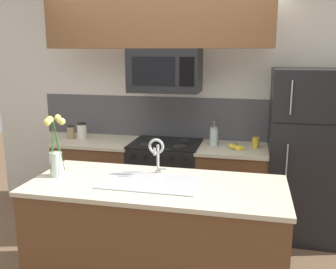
{
  "coord_description": "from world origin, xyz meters",
  "views": [
    {
      "loc": [
        0.92,
        -3.0,
        1.9
      ],
      "look_at": [
        0.17,
        0.27,
        1.16
      ],
      "focal_mm": 40.0,
      "sensor_mm": 36.0,
      "label": 1
    }
  ],
  "objects": [
    {
      "name": "sink_faucet",
      "position": [
        0.17,
        -0.13,
        1.11
      ],
      "size": [
        0.14,
        0.14,
        0.31
      ],
      "color": "#B7BABF",
      "rests_on": "island_counter"
    },
    {
      "name": "flower_vase",
      "position": [
        -0.62,
        -0.36,
        1.1
      ],
      "size": [
        0.2,
        0.18,
        0.5
      ],
      "color": "silver",
      "rests_on": "island_counter"
    },
    {
      "name": "back_counter_left",
      "position": [
        -0.81,
        0.9,
        0.46
      ],
      "size": [
        0.89,
        0.65,
        0.91
      ],
      "color": "brown",
      "rests_on": "ground"
    },
    {
      "name": "kitchen_sink",
      "position": [
        0.17,
        -0.35,
        0.84
      ],
      "size": [
        0.76,
        0.44,
        0.16
      ],
      "color": "#ADAFB5",
      "rests_on": "island_counter"
    },
    {
      "name": "splash_band",
      "position": [
        0.0,
        1.22,
        1.15
      ],
      "size": [
        3.21,
        0.01,
        0.48
      ],
      "primitive_type": "cube",
      "color": "#4C4C51",
      "rests_on": "rear_partition"
    },
    {
      "name": "stove_range",
      "position": [
        0.0,
        0.9,
        0.46
      ],
      "size": [
        0.76,
        0.64,
        0.93
      ],
      "color": "black",
      "rests_on": "ground"
    },
    {
      "name": "island_counter",
      "position": [
        0.22,
        -0.35,
        0.46
      ],
      "size": [
        1.99,
        0.84,
        0.91
      ],
      "color": "brown",
      "rests_on": "ground"
    },
    {
      "name": "back_counter_right",
      "position": [
        0.74,
        0.9,
        0.46
      ],
      "size": [
        0.75,
        0.65,
        0.91
      ],
      "color": "brown",
      "rests_on": "ground"
    },
    {
      "name": "storage_jar_tall",
      "position": [
        -1.14,
        0.91,
        0.99
      ],
      "size": [
        0.08,
        0.08,
        0.15
      ],
      "color": "#997F5B",
      "rests_on": "back_counter_left"
    },
    {
      "name": "upper_cabinet_band",
      "position": [
        -0.07,
        0.85,
        2.24
      ],
      "size": [
        2.34,
        0.34,
        0.6
      ],
      "primitive_type": "cube",
      "color": "brown"
    },
    {
      "name": "rear_partition",
      "position": [
        0.3,
        1.28,
        1.3
      ],
      "size": [
        5.2,
        0.1,
        2.6
      ],
      "primitive_type": "cube",
      "color": "silver",
      "rests_on": "ground"
    },
    {
      "name": "banana_bunch",
      "position": [
        0.78,
        0.84,
        0.93
      ],
      "size": [
        0.19,
        0.16,
        0.08
      ],
      "color": "yellow",
      "rests_on": "back_counter_right"
    },
    {
      "name": "french_press",
      "position": [
        0.52,
        0.96,
        1.01
      ],
      "size": [
        0.09,
        0.09,
        0.27
      ],
      "color": "silver",
      "rests_on": "back_counter_right"
    },
    {
      "name": "coffee_tin",
      "position": [
        0.97,
        0.95,
        0.97
      ],
      "size": [
        0.08,
        0.08,
        0.11
      ],
      "primitive_type": "cylinder",
      "color": "gold",
      "rests_on": "back_counter_right"
    },
    {
      "name": "storage_jar_medium",
      "position": [
        -1.01,
        0.92,
        1.0
      ],
      "size": [
        0.11,
        0.11,
        0.19
      ],
      "color": "silver",
      "rests_on": "back_counter_left"
    },
    {
      "name": "ground_plane",
      "position": [
        0.0,
        0.0,
        0.0
      ],
      "size": [
        10.0,
        10.0,
        0.0
      ],
      "primitive_type": "plane",
      "color": "brown"
    },
    {
      "name": "microwave",
      "position": [
        0.0,
        0.88,
        1.71
      ],
      "size": [
        0.74,
        0.4,
        0.45
      ],
      "color": "black"
    },
    {
      "name": "refrigerator",
      "position": [
        1.5,
        0.92,
        0.87
      ],
      "size": [
        0.79,
        0.74,
        1.74
      ],
      "color": "black",
      "rests_on": "ground"
    }
  ]
}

